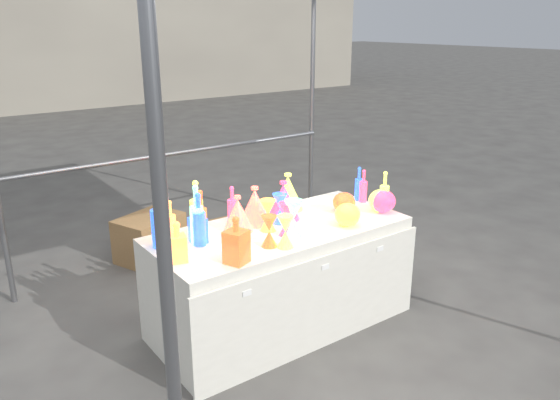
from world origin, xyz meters
TOP-DOWN VIEW (x-y plane):
  - ground at (0.00, 0.00)m, footprint 80.00×80.00m
  - display_table at (0.00, -0.01)m, footprint 1.84×0.83m
  - cardboard_box_closed at (-0.29, 1.63)m, footprint 0.67×0.59m
  - cardboard_box_flat at (0.54, 1.89)m, footprint 0.62×0.45m
  - bottle_0 at (-0.70, 0.23)m, footprint 0.09×0.09m
  - bottle_1 at (-0.81, 0.18)m, footprint 0.10×0.10m
  - bottle_2 at (-0.54, 0.11)m, footprint 0.09×0.09m
  - bottle_3 at (-0.21, 0.28)m, footprint 0.08×0.08m
  - bottle_4 at (-0.51, 0.24)m, footprint 0.09×0.09m
  - bottle_5 at (-0.59, 0.08)m, footprint 0.11×0.11m
  - bottle_6 at (-0.78, 0.22)m, footprint 0.10×0.10m
  - bottle_7 at (-0.59, 0.05)m, footprint 0.10×0.10m
  - decanter_0 at (-0.81, -0.09)m, footprint 0.12×0.12m
  - decanter_1 at (-0.54, -0.31)m, footprint 0.16×0.16m
  - decanter_2 at (-0.58, 0.10)m, footprint 0.11×0.11m
  - hourglass_0 at (-0.25, -0.23)m, footprint 0.13×0.13m
  - hourglass_1 at (-0.04, -0.14)m, footprint 0.14×0.14m
  - hourglass_2 at (-0.18, -0.30)m, footprint 0.11×0.11m
  - hourglass_3 at (-0.02, -0.18)m, footprint 0.16×0.16m
  - hourglass_4 at (-0.10, 0.00)m, footprint 0.13×0.13m
  - hourglass_5 at (0.05, 0.07)m, footprint 0.14×0.14m
  - globe_0 at (0.40, -0.25)m, footprint 0.22×0.22m
  - globe_1 at (0.81, -0.17)m, footprint 0.22×0.22m
  - globe_2 at (0.57, -0.02)m, footprint 0.19×0.19m
  - globe_3 at (0.81, -0.19)m, footprint 0.23×0.23m
  - lampshade_0 at (-0.26, 0.12)m, footprint 0.27×0.27m
  - lampshade_1 at (-0.09, 0.17)m, footprint 0.29×0.29m
  - lampshade_2 at (0.13, 0.13)m, footprint 0.27×0.27m
  - lampshade_3 at (0.28, 0.28)m, footprint 0.25×0.25m
  - bottle_8 at (0.86, 0.12)m, footprint 0.07×0.07m
  - bottle_10 at (0.86, 0.07)m, footprint 0.06×0.06m
  - bottle_11 at (0.83, -0.18)m, footprint 0.08×0.08m

SIDE VIEW (x-z plane):
  - ground at x=0.00m, z-range 0.00..0.00m
  - cardboard_box_flat at x=0.54m, z-range 0.00..0.05m
  - cardboard_box_closed at x=-0.29m, z-range 0.00..0.41m
  - display_table at x=0.00m, z-range 0.00..0.75m
  - globe_2 at x=0.57m, z-range 0.75..0.88m
  - globe_0 at x=0.40m, z-range 0.75..0.89m
  - globe_1 at x=0.81m, z-range 0.75..0.90m
  - globe_3 at x=0.81m, z-range 0.75..0.90m
  - hourglass_0 at x=-0.25m, z-range 0.75..0.95m
  - hourglass_2 at x=-0.18m, z-range 0.75..0.96m
  - hourglass_5 at x=0.05m, z-range 0.75..0.97m
  - hourglass_4 at x=-0.10m, z-range 0.75..0.97m
  - hourglass_1 at x=-0.04m, z-range 0.75..0.97m
  - lampshade_0 at x=-0.26m, z-range 0.75..1.00m
  - hourglass_3 at x=-0.02m, z-range 0.75..1.00m
  - decanter_0 at x=-0.81m, z-range 0.75..1.00m
  - decanter_2 at x=-0.58m, z-range 0.75..1.00m
  - bottle_10 at x=0.86m, z-range 0.75..1.01m
  - bottle_3 at x=-0.21m, z-range 0.75..1.02m
  - lampshade_1 at x=-0.09m, z-range 0.75..1.02m
  - bottle_0 at x=-0.70m, z-range 0.75..1.02m
  - bottle_8 at x=0.86m, z-range 0.75..1.02m
  - lampshade_3 at x=0.28m, z-range 0.75..1.03m
  - lampshade_2 at x=0.13m, z-range 0.75..1.03m
  - decanter_1 at x=-0.54m, z-range 0.75..1.04m
  - bottle_6 at x=-0.78m, z-range 0.75..1.06m
  - bottle_11 at x=0.83m, z-range 0.75..1.06m
  - bottle_2 at x=-0.54m, z-range 0.75..1.09m
  - bottle_7 at x=-0.59m, z-range 0.75..1.10m
  - bottle_4 at x=-0.51m, z-range 0.75..1.12m
  - bottle_1 at x=-0.81m, z-range 0.75..1.14m
  - bottle_5 at x=-0.59m, z-range 0.75..1.14m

